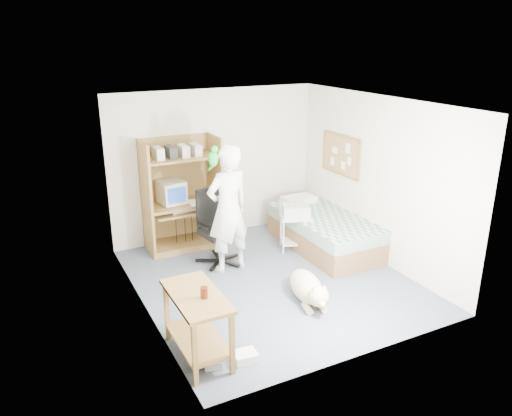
{
  "coord_description": "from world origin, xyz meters",
  "views": [
    {
      "loc": [
        -3.08,
        -5.6,
        3.32
      ],
      "look_at": [
        -0.14,
        0.19,
        1.05
      ],
      "focal_mm": 35.0,
      "sensor_mm": 36.0,
      "label": 1
    }
  ],
  "objects_px": {
    "person": "(228,209)",
    "bed": "(323,231)",
    "dog": "(308,288)",
    "computer_hutch": "(182,198)",
    "side_desk": "(197,316)",
    "printer_cart": "(295,227)",
    "office_chair": "(217,237)"
  },
  "relations": [
    {
      "from": "printer_cart",
      "to": "dog",
      "type": "bearing_deg",
      "value": -92.36
    },
    {
      "from": "bed",
      "to": "printer_cart",
      "type": "xyz_separation_m",
      "value": [
        -0.45,
        0.14,
        0.1
      ]
    },
    {
      "from": "computer_hutch",
      "to": "printer_cart",
      "type": "relative_size",
      "value": 2.99
    },
    {
      "from": "computer_hutch",
      "to": "bed",
      "type": "distance_m",
      "value": 2.35
    },
    {
      "from": "person",
      "to": "printer_cart",
      "type": "bearing_deg",
      "value": 176.6
    },
    {
      "from": "side_desk",
      "to": "person",
      "type": "height_order",
      "value": "person"
    },
    {
      "from": "bed",
      "to": "person",
      "type": "relative_size",
      "value": 1.07
    },
    {
      "from": "person",
      "to": "dog",
      "type": "xyz_separation_m",
      "value": [
        0.53,
        -1.34,
        -0.75
      ]
    },
    {
      "from": "side_desk",
      "to": "person",
      "type": "relative_size",
      "value": 0.53
    },
    {
      "from": "person",
      "to": "printer_cart",
      "type": "distance_m",
      "value": 1.37
    },
    {
      "from": "bed",
      "to": "dog",
      "type": "bearing_deg",
      "value": -130.51
    },
    {
      "from": "office_chair",
      "to": "dog",
      "type": "relative_size",
      "value": 0.99
    },
    {
      "from": "bed",
      "to": "person",
      "type": "distance_m",
      "value": 1.81
    },
    {
      "from": "bed",
      "to": "dog",
      "type": "distance_m",
      "value": 1.78
    },
    {
      "from": "computer_hutch",
      "to": "printer_cart",
      "type": "xyz_separation_m",
      "value": [
        1.55,
        -0.98,
        -0.43
      ]
    },
    {
      "from": "computer_hutch",
      "to": "side_desk",
      "type": "height_order",
      "value": "computer_hutch"
    },
    {
      "from": "dog",
      "to": "side_desk",
      "type": "bearing_deg",
      "value": -152.39
    },
    {
      "from": "computer_hutch",
      "to": "side_desk",
      "type": "bearing_deg",
      "value": -106.14
    },
    {
      "from": "computer_hutch",
      "to": "dog",
      "type": "height_order",
      "value": "computer_hutch"
    },
    {
      "from": "side_desk",
      "to": "dog",
      "type": "height_order",
      "value": "side_desk"
    },
    {
      "from": "office_chair",
      "to": "bed",
      "type": "bearing_deg",
      "value": -20.3
    },
    {
      "from": "bed",
      "to": "printer_cart",
      "type": "height_order",
      "value": "bed"
    },
    {
      "from": "person",
      "to": "bed",
      "type": "bearing_deg",
      "value": 169.82
    },
    {
      "from": "person",
      "to": "dog",
      "type": "bearing_deg",
      "value": 101.11
    },
    {
      "from": "dog",
      "to": "printer_cart",
      "type": "relative_size",
      "value": 1.9
    },
    {
      "from": "side_desk",
      "to": "printer_cart",
      "type": "xyz_separation_m",
      "value": [
        2.4,
        1.96,
        -0.11
      ]
    },
    {
      "from": "printer_cart",
      "to": "side_desk",
      "type": "bearing_deg",
      "value": -117.84
    },
    {
      "from": "side_desk",
      "to": "person",
      "type": "distance_m",
      "value": 2.19
    },
    {
      "from": "office_chair",
      "to": "person",
      "type": "xyz_separation_m",
      "value": [
        0.06,
        -0.31,
        0.54
      ]
    },
    {
      "from": "bed",
      "to": "person",
      "type": "height_order",
      "value": "person"
    },
    {
      "from": "computer_hutch",
      "to": "person",
      "type": "bearing_deg",
      "value": -74.46
    },
    {
      "from": "dog",
      "to": "printer_cart",
      "type": "distance_m",
      "value": 1.66
    }
  ]
}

